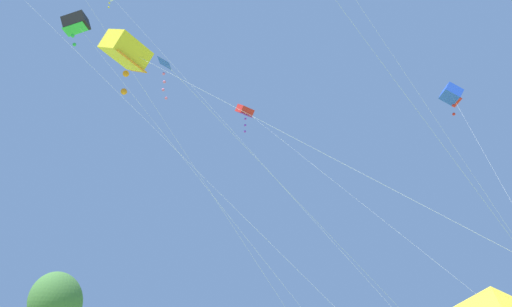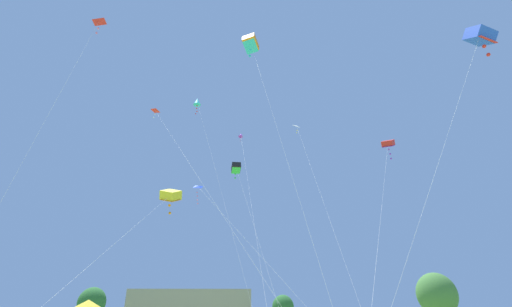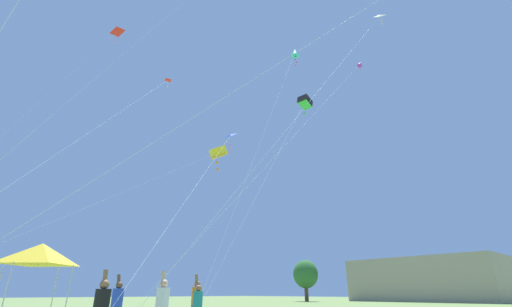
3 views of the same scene
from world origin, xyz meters
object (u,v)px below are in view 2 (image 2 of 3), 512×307
at_px(kite_red_box_8, 388,144).
at_px(kite_yellow_box_10, 171,196).
at_px(kite_black_box_5, 236,168).
at_px(kite_blue_delta_7, 199,189).
at_px(kite_orange_box_4, 251,44).
at_px(kite_cyan_diamond_3, 197,102).
at_px(kite_blue_box_2, 480,36).
at_px(kite_red_delta_0, 98,22).
at_px(kite_white_delta_9, 297,128).
at_px(kite_purple_diamond_6, 241,136).
at_px(kite_red_delta_1, 158,115).

relative_size(kite_red_box_8, kite_yellow_box_10, 0.91).
xyz_separation_m(kite_black_box_5, kite_blue_delta_7, (-2.76, -5.86, -4.20)).
bearing_deg(kite_yellow_box_10, kite_orange_box_4, -32.33).
xyz_separation_m(kite_black_box_5, kite_red_box_8, (13.82, -4.99, 0.51)).
relative_size(kite_cyan_diamond_3, kite_yellow_box_10, 1.49).
distance_m(kite_blue_box_2, kite_yellow_box_10, 23.58).
xyz_separation_m(kite_cyan_diamond_3, kite_red_box_8, (19.29, -10.71, -11.03)).
height_order(kite_red_delta_0, kite_white_delta_9, kite_red_delta_0).
height_order(kite_red_delta_0, kite_black_box_5, kite_red_delta_0).
bearing_deg(kite_purple_diamond_6, kite_red_delta_1, -105.81).
relative_size(kite_red_delta_1, kite_red_box_8, 0.99).
height_order(kite_red_delta_0, kite_red_box_8, kite_red_delta_0).
distance_m(kite_orange_box_4, kite_red_box_8, 15.21).
xyz_separation_m(kite_orange_box_4, kite_black_box_5, (-1.26, 9.21, -7.99)).
height_order(kite_red_delta_1, kite_orange_box_4, kite_orange_box_4).
distance_m(kite_orange_box_4, kite_blue_delta_7, 13.27).
bearing_deg(kite_orange_box_4, kite_white_delta_9, 62.98).
bearing_deg(kite_red_delta_0, kite_blue_box_2, -12.38).
height_order(kite_red_delta_0, kite_cyan_diamond_3, kite_cyan_diamond_3).
height_order(kite_cyan_diamond_3, kite_blue_delta_7, kite_cyan_diamond_3).
height_order(kite_red_box_8, kite_white_delta_9, kite_white_delta_9).
bearing_deg(kite_yellow_box_10, kite_black_box_5, 44.98).
height_order(kite_black_box_5, kite_white_delta_9, kite_white_delta_9).
relative_size(kite_blue_box_2, kite_red_box_8, 1.01).
height_order(kite_red_delta_0, kite_red_delta_1, kite_red_delta_0).
xyz_separation_m(kite_blue_delta_7, kite_white_delta_9, (9.54, 7.47, 9.83)).
distance_m(kite_red_delta_1, kite_blue_delta_7, 6.72).
xyz_separation_m(kite_red_delta_0, kite_black_box_5, (9.93, 13.24, -5.98)).
relative_size(kite_blue_box_2, kite_blue_delta_7, 1.38).
height_order(kite_purple_diamond_6, kite_blue_delta_7, kite_purple_diamond_6).
distance_m(kite_red_delta_1, kite_blue_box_2, 20.88).
xyz_separation_m(kite_black_box_5, kite_white_delta_9, (6.78, 1.61, 5.62)).
relative_size(kite_cyan_diamond_3, kite_black_box_5, 1.69).
xyz_separation_m(kite_red_delta_0, kite_red_delta_1, (4.38, 2.98, -5.94)).
height_order(kite_white_delta_9, kite_yellow_box_10, kite_white_delta_9).
distance_m(kite_red_box_8, kite_yellow_box_10, 19.64).
bearing_deg(kite_red_delta_1, kite_blue_box_2, -23.00).
relative_size(kite_red_delta_1, kite_white_delta_9, 0.76).
xyz_separation_m(kite_red_delta_1, kite_yellow_box_10, (0.40, 5.12, -4.61)).
xyz_separation_m(kite_red_delta_1, kite_purple_diamond_6, (5.79, 20.46, 8.94)).
bearing_deg(kite_yellow_box_10, kite_blue_box_2, -35.20).
distance_m(kite_red_delta_1, kite_black_box_5, 11.67).
height_order(kite_cyan_diamond_3, kite_purple_diamond_6, kite_cyan_diamond_3).
xyz_separation_m(kite_red_delta_0, kite_blue_delta_7, (7.17, 7.38, -10.18)).
relative_size(kite_blue_delta_7, kite_red_box_8, 0.73).
bearing_deg(kite_white_delta_9, kite_orange_box_4, -117.02).
height_order(kite_cyan_diamond_3, kite_yellow_box_10, kite_cyan_diamond_3).
relative_size(kite_cyan_diamond_3, kite_white_delta_9, 1.26).
bearing_deg(kite_orange_box_4, kite_red_delta_1, -171.16).
distance_m(kite_purple_diamond_6, kite_blue_delta_7, 20.98).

